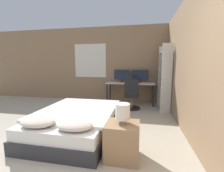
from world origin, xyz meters
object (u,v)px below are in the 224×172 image
at_px(bookshelf, 165,75).
at_px(keyboard, 130,83).
at_px(bedside_lamp, 123,112).
at_px(monitor_left, 122,75).
at_px(office_chair, 132,98).
at_px(nightstand, 122,141).
at_px(monitor_right, 140,75).
at_px(computer_mouse, 138,83).
at_px(bed, 77,121).
at_px(desk, 130,85).

bearing_deg(bookshelf, keyboard, 163.92).
bearing_deg(bedside_lamp, monitor_left, 97.72).
bearing_deg(bookshelf, office_chair, -170.32).
xyz_separation_m(nightstand, monitor_right, (0.18, 3.28, 0.72)).
relative_size(nightstand, monitor_right, 0.95).
bearing_deg(bedside_lamp, keyboard, 92.56).
relative_size(monitor_right, bookshelf, 0.29).
bearing_deg(computer_mouse, bed, -116.65).
height_order(monitor_right, computer_mouse, monitor_right).
bearing_deg(monitor_left, desk, -30.61).
bearing_deg(desk, monitor_left, 149.39).
bearing_deg(monitor_right, bed, -114.25).
xyz_separation_m(nightstand, bookshelf, (0.92, 2.61, 0.78)).
relative_size(bedside_lamp, bookshelf, 0.15).
distance_m(computer_mouse, bookshelf, 0.89).
bearing_deg(monitor_right, office_chair, -104.59).
xyz_separation_m(keyboard, computer_mouse, (0.26, -0.00, 0.01)).
distance_m(bedside_lamp, desk, 3.10).
height_order(bedside_lamp, monitor_right, monitor_right).
distance_m(monitor_right, keyboard, 0.54).
height_order(bedside_lamp, computer_mouse, bedside_lamp).
bearing_deg(monitor_left, computer_mouse, -32.51).
bearing_deg(bedside_lamp, monitor_right, 86.78).
height_order(desk, keyboard, keyboard).
bearing_deg(bookshelf, monitor_left, 153.77).
bearing_deg(keyboard, monitor_left, 130.46).
relative_size(monitor_left, bookshelf, 0.29).
distance_m(monitor_left, computer_mouse, 0.72).
distance_m(nightstand, monitor_left, 3.39).
bearing_deg(computer_mouse, bookshelf, -21.09).
bearing_deg(bed, monitor_left, 78.10).
relative_size(nightstand, keyboard, 1.51).
xyz_separation_m(bed, desk, (0.87, 2.44, 0.41)).
xyz_separation_m(desk, computer_mouse, (0.26, -0.18, 0.11)).
bearing_deg(nightstand, keyboard, 92.56).
xyz_separation_m(bedside_lamp, keyboard, (-0.13, 2.91, 0.05)).
bearing_deg(bookshelf, monitor_right, 137.47).
distance_m(bedside_lamp, monitor_left, 3.32).
height_order(monitor_right, keyboard, monitor_right).
bearing_deg(bookshelf, bed, -134.40).
xyz_separation_m(nightstand, computer_mouse, (0.13, 2.91, 0.49)).
relative_size(keyboard, bookshelf, 0.18).
distance_m(desk, bookshelf, 1.22).
relative_size(bed, bookshelf, 1.03).
distance_m(bed, monitor_right, 2.97).
bearing_deg(nightstand, bed, 146.70).
relative_size(bedside_lamp, computer_mouse, 4.06).
height_order(bed, keyboard, keyboard).
bearing_deg(monitor_right, bedside_lamp, -93.22).
height_order(nightstand, bedside_lamp, bedside_lamp).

